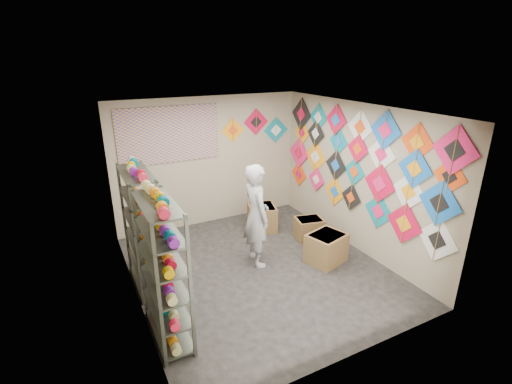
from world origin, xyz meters
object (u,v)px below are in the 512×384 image
shopkeeper (256,215)px  carton_c (262,217)px  shelf_rack_back (142,230)px  carton_b (309,229)px  carton_a (326,248)px  shelf_rack_front (164,272)px

shopkeeper → carton_c: size_ratio=3.02×
shelf_rack_back → carton_b: shelf_rack_back is taller
shelf_rack_back → carton_a: (2.96, -0.76, -0.69)m
shopkeeper → carton_b: size_ratio=3.47×
carton_b → shelf_rack_front: bearing=-143.1°
carton_a → shelf_rack_front: bearing=174.5°
shelf_rack_front → shopkeeper: size_ratio=1.05×
shelf_rack_back → carton_c: size_ratio=3.17×
shelf_rack_front → shelf_rack_back: size_ratio=1.00×
shelf_rack_back → carton_b: 3.28m
shelf_rack_back → carton_c: 2.81m
shopkeeper → carton_a: shopkeeper is taller
shelf_rack_front → carton_b: 3.57m
carton_b → carton_c: bearing=141.1°
shelf_rack_front → shelf_rack_back: bearing=90.0°
carton_a → carton_c: carton_a is taller
shelf_rack_back → carton_a: bearing=-14.4°
carton_b → carton_c: 1.02m
shopkeeper → shelf_rack_front: bearing=124.6°
shelf_rack_front → carton_a: (2.96, 0.54, -0.69)m
carton_a → shopkeeper: bearing=138.3°
shopkeeper → carton_c: shopkeeper is taller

